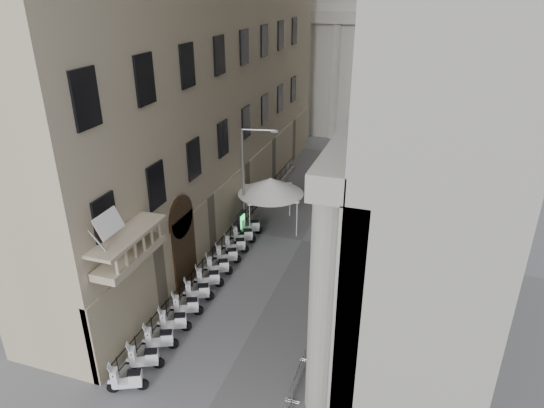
# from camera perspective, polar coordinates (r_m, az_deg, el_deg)

# --- Properties ---
(iron_fence) EXTENTS (0.30, 28.00, 1.40)m
(iron_fence) POSITION_cam_1_polar(r_m,az_deg,el_deg) (32.98, -4.24, -4.14)
(iron_fence) COLOR black
(iron_fence) RESTS_ON ground
(blue_awning) EXTENTS (1.60, 3.00, 3.00)m
(blue_awning) POSITION_cam_1_polar(r_m,az_deg,el_deg) (38.19, 12.23, -0.45)
(blue_awning) COLOR navy
(blue_awning) RESTS_ON ground
(flag) EXTENTS (1.00, 1.40, 8.20)m
(flag) POSITION_cam_1_polar(r_m,az_deg,el_deg) (23.63, -16.08, -18.73)
(flag) COLOR #9E0C11
(flag) RESTS_ON ground
(scooter_0) EXTENTS (1.51, 1.09, 1.50)m
(scooter_0) POSITION_cam_1_polar(r_m,az_deg,el_deg) (22.98, -16.46, -20.29)
(scooter_0) COLOR white
(scooter_0) RESTS_ON ground
(scooter_1) EXTENTS (1.51, 1.09, 1.50)m
(scooter_1) POSITION_cam_1_polar(r_m,az_deg,el_deg) (23.75, -14.60, -18.24)
(scooter_1) COLOR white
(scooter_1) RESTS_ON ground
(scooter_2) EXTENTS (1.51, 1.09, 1.50)m
(scooter_2) POSITION_cam_1_polar(r_m,az_deg,el_deg) (24.58, -12.90, -16.31)
(scooter_2) COLOR white
(scooter_2) RESTS_ON ground
(scooter_3) EXTENTS (1.51, 1.09, 1.50)m
(scooter_3) POSITION_cam_1_polar(r_m,az_deg,el_deg) (25.45, -11.35, -14.49)
(scooter_3) COLOR white
(scooter_3) RESTS_ON ground
(scooter_4) EXTENTS (1.51, 1.09, 1.50)m
(scooter_4) POSITION_cam_1_polar(r_m,az_deg,el_deg) (26.35, -9.92, -12.78)
(scooter_4) COLOR white
(scooter_4) RESTS_ON ground
(scooter_5) EXTENTS (1.51, 1.09, 1.50)m
(scooter_5) POSITION_cam_1_polar(r_m,az_deg,el_deg) (27.30, -8.61, -11.18)
(scooter_5) COLOR white
(scooter_5) RESTS_ON ground
(scooter_6) EXTENTS (1.51, 1.09, 1.50)m
(scooter_6) POSITION_cam_1_polar(r_m,az_deg,el_deg) (28.27, -7.40, -9.69)
(scooter_6) COLOR white
(scooter_6) RESTS_ON ground
(scooter_7) EXTENTS (1.51, 1.09, 1.50)m
(scooter_7) POSITION_cam_1_polar(r_m,az_deg,el_deg) (29.28, -6.28, -8.30)
(scooter_7) COLOR white
(scooter_7) RESTS_ON ground
(scooter_8) EXTENTS (1.51, 1.09, 1.50)m
(scooter_8) POSITION_cam_1_polar(r_m,az_deg,el_deg) (30.31, -5.25, -6.99)
(scooter_8) COLOR white
(scooter_8) RESTS_ON ground
(scooter_9) EXTENTS (1.51, 1.09, 1.50)m
(scooter_9) POSITION_cam_1_polar(r_m,az_deg,el_deg) (31.37, -4.29, -5.77)
(scooter_9) COLOR white
(scooter_9) RESTS_ON ground
(scooter_10) EXTENTS (1.51, 1.09, 1.50)m
(scooter_10) POSITION_cam_1_polar(r_m,az_deg,el_deg) (32.45, -3.39, -4.63)
(scooter_10) COLOR white
(scooter_10) RESTS_ON ground
(scooter_11) EXTENTS (1.51, 1.09, 1.50)m
(scooter_11) POSITION_cam_1_polar(r_m,az_deg,el_deg) (33.54, -2.56, -3.56)
(scooter_11) COLOR white
(scooter_11) RESTS_ON ground
(barrier_1) EXTENTS (0.60, 2.40, 1.10)m
(barrier_1) POSITION_cam_1_polar(r_m,az_deg,el_deg) (22.59, 3.34, -20.00)
(barrier_1) COLOR #A0A3A8
(barrier_1) RESTS_ON ground
(barrier_2) EXTENTS (0.60, 2.40, 1.10)m
(barrier_2) POSITION_cam_1_polar(r_m,az_deg,el_deg) (24.39, 4.93, -16.03)
(barrier_2) COLOR #A0A3A8
(barrier_2) RESTS_ON ground
(barrier_3) EXTENTS (0.60, 2.40, 1.10)m
(barrier_3) POSITION_cam_1_polar(r_m,az_deg,el_deg) (26.30, 6.25, -12.61)
(barrier_3) COLOR #A0A3A8
(barrier_3) RESTS_ON ground
(barrier_4) EXTENTS (0.60, 2.40, 1.10)m
(barrier_4) POSITION_cam_1_polar(r_m,az_deg,el_deg) (28.30, 7.36, -9.66)
(barrier_4) COLOR #A0A3A8
(barrier_4) RESTS_ON ground
(barrier_5) EXTENTS (0.60, 2.40, 1.10)m
(barrier_5) POSITION_cam_1_polar(r_m,az_deg,el_deg) (30.37, 8.30, -7.10)
(barrier_5) COLOR #A0A3A8
(barrier_5) RESTS_ON ground
(barrier_6) EXTENTS (0.60, 2.40, 1.10)m
(barrier_6) POSITION_cam_1_polar(r_m,az_deg,el_deg) (32.51, 9.11, -4.87)
(barrier_6) COLOR #A0A3A8
(barrier_6) RESTS_ON ground
(security_tent) EXTENTS (4.56, 4.56, 3.70)m
(security_tent) POSITION_cam_1_polar(r_m,az_deg,el_deg) (32.56, 0.91, 1.59)
(security_tent) COLOR white
(security_tent) RESTS_ON ground
(street_lamp) EXTENTS (2.38, 0.63, 7.35)m
(street_lamp) POSITION_cam_1_polar(r_m,az_deg,el_deg) (32.19, -2.97, 3.68)
(street_lamp) COLOR gray
(street_lamp) RESTS_ON ground
(info_kiosk) EXTENTS (0.33, 0.82, 1.70)m
(info_kiosk) POSITION_cam_1_polar(r_m,az_deg,el_deg) (33.13, -3.66, -2.30)
(info_kiosk) COLOR black
(info_kiosk) RESTS_ON ground
(pedestrian_a) EXTENTS (0.63, 0.41, 1.72)m
(pedestrian_a) POSITION_cam_1_polar(r_m,az_deg,el_deg) (43.99, 6.88, 4.57)
(pedestrian_a) COLOR #0D1136
(pedestrian_a) RESTS_ON ground
(pedestrian_b) EXTENTS (1.03, 0.94, 1.71)m
(pedestrian_b) POSITION_cam_1_polar(r_m,az_deg,el_deg) (46.13, 11.61, 5.19)
(pedestrian_b) COLOR black
(pedestrian_b) RESTS_ON ground
(pedestrian_c) EXTENTS (1.00, 0.93, 1.72)m
(pedestrian_c) POSITION_cam_1_polar(r_m,az_deg,el_deg) (43.55, 8.37, 4.27)
(pedestrian_c) COLOR black
(pedestrian_c) RESTS_ON ground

